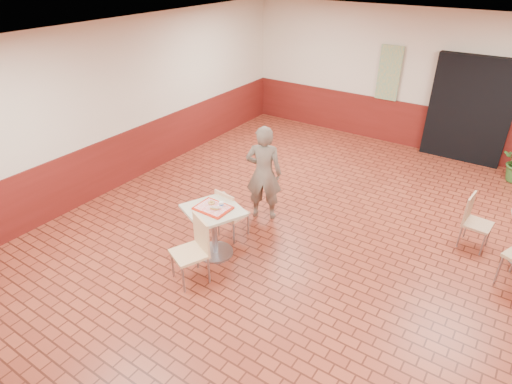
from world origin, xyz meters
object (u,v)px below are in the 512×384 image
Objects in this scene: main_table at (214,224)px; chair_main_front at (194,247)px; customer at (264,173)px; ring_donut at (211,203)px; chair_main_back at (230,212)px; paper_cup at (221,204)px; chair_second_left at (474,219)px; serving_tray at (213,208)px; long_john_donut at (215,208)px.

chair_main_front is (0.13, -0.58, -0.00)m from main_table.
customer is 15.95× the size of ring_donut.
ring_donut reaches higher than chair_main_back.
customer is 1.21m from paper_cup.
ring_donut is 0.12× the size of chair_second_left.
paper_cup is (0.16, -0.40, 0.39)m from chair_main_back.
chair_second_left is (2.97, 2.94, -0.06)m from chair_main_front.
chair_second_left reaches higher than serving_tray.
customer is at bearing 88.83° from main_table.
chair_second_left is at bearing 37.36° from main_table.
chair_main_front is 1.95× the size of serving_tray.
chair_main_front is 4.18m from chair_second_left.
serving_tray is 4.70× the size of ring_donut.
chair_main_front is 1.88m from customer.
chair_main_front is at bearing -77.47° from main_table.
customer is at bearing 117.17° from chair_main_front.
chair_main_front is at bearing 69.72° from customer.
chair_second_left is (3.17, 2.30, -0.36)m from ring_donut.
chair_main_back is at bearing 104.24° from long_john_donut.
serving_tray is at bearing -39.49° from ring_donut.
ring_donut is at bearing -176.94° from paper_cup.
main_table is 0.32m from ring_donut.
chair_main_front is 0.73m from paper_cup.
paper_cup is (0.10, 0.07, 0.33)m from main_table.
chair_main_front is 9.15× the size of ring_donut.
chair_main_front is 11.47× the size of paper_cup.
ring_donut is at bearing 131.73° from chair_main_front.
customer is at bearing 88.83° from serving_tray.
main_table is 0.93× the size of chair_second_left.
chair_main_front is 1.07m from chair_main_back.
chair_main_back is 5.67× the size of long_john_donut.
main_table is 9.56× the size of paper_cup.
ring_donut is at bearing 140.51° from main_table.
paper_cup is at bearing 71.30° from long_john_donut.
main_table is 0.83× the size of chair_main_front.
chair_main_back is 10.25× the size of paper_cup.
chair_main_back is at bearing 98.14° from main_table.
main_table is 0.48× the size of customer.
main_table is 0.35m from paper_cup.
paper_cup is (0.04, 0.11, 0.02)m from long_john_donut.
chair_main_back is at bearing 88.71° from ring_donut.
chair_main_back is (-0.20, 1.05, -0.06)m from chair_main_front.
chair_main_front is 0.63m from long_john_donut.
chair_main_back is 0.51× the size of customer.
main_table is 0.48m from chair_main_back.
paper_cup reaches higher than chair_second_left.
customer reaches higher than main_table.
chair_main_front is at bearing -77.47° from serving_tray.
paper_cup is (0.07, -1.21, 0.04)m from customer.
chair_second_left is at bearing 176.01° from customer.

